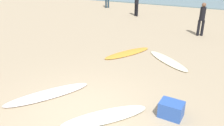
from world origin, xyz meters
TOP-DOWN VIEW (x-y plane):
  - ground_plane at (0.00, 0.00)m, footprint 120.00×120.00m
  - surfboard_2 at (0.60, 0.16)m, footprint 1.96×2.03m
  - surfboard_3 at (-1.39, 0.41)m, footprint 1.86×2.38m
  - surfboard_4 at (-0.54, 4.51)m, footprint 1.61×2.27m
  - surfboard_5 at (1.19, 4.41)m, footprint 2.06×1.87m
  - beachgoer_near at (1.91, 8.58)m, footprint 0.36×0.36m
  - beachgoer_mid at (-2.73, 11.67)m, footprint 0.39×0.39m
  - beach_cooler at (2.06, 0.93)m, footprint 0.61×0.48m

SIDE VIEW (x-z plane):
  - ground_plane at x=0.00m, z-range 0.00..0.00m
  - surfboard_4 at x=-0.54m, z-range 0.00..0.07m
  - surfboard_5 at x=1.19m, z-range 0.00..0.07m
  - surfboard_3 at x=-1.39m, z-range 0.00..0.08m
  - surfboard_2 at x=0.60m, z-range 0.00..0.09m
  - beach_cooler at x=2.06m, z-range 0.00..0.41m
  - beachgoer_near at x=1.91m, z-range 0.10..1.80m
  - beachgoer_mid at x=-2.73m, z-range 0.11..1.86m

